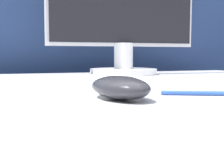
{
  "coord_description": "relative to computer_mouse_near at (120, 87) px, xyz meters",
  "views": [
    {
      "loc": [
        -0.11,
        -0.61,
        0.8
      ],
      "look_at": [
        0.05,
        -0.11,
        0.75
      ],
      "focal_mm": 50.0,
      "sensor_mm": 36.0,
      "label": 1
    }
  ],
  "objects": [
    {
      "name": "partition_panel",
      "position": [
        -0.05,
        0.88,
        -0.16
      ],
      "size": [
        5.0,
        0.03,
        1.18
      ],
      "color": "navy",
      "rests_on": "ground_plane"
    },
    {
      "name": "computer_mouse_near",
      "position": [
        0.0,
        0.0,
        0.0
      ],
      "size": [
        0.1,
        0.14,
        0.04
      ],
      "rotation": [
        0.0,
        0.0,
        0.19
      ],
      "color": "#232328",
      "rests_on": "desk"
    },
    {
      "name": "keyboard",
      "position": [
        -0.1,
        0.18,
        -0.01
      ],
      "size": [
        0.38,
        0.19,
        0.02
      ],
      "rotation": [
        0.0,
        0.0,
        -0.15
      ],
      "color": "white",
      "rests_on": "desk"
    },
    {
      "name": "pen",
      "position": [
        0.15,
        -0.01,
        -0.01
      ],
      "size": [
        0.13,
        0.06,
        0.01
      ],
      "rotation": [
        0.0,
        0.0,
        -0.42
      ],
      "color": "#284C9E",
      "rests_on": "desk"
    }
  ]
}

